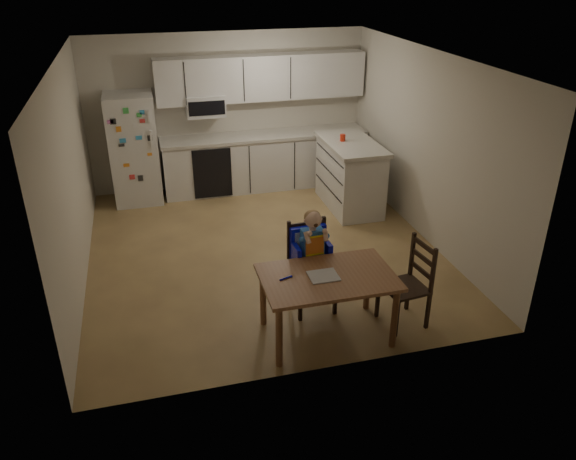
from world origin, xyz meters
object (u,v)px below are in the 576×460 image
at_px(red_cup, 343,138).
at_px(chair_side, 413,277).
at_px(refrigerator, 134,149).
at_px(chair_booster, 311,249).
at_px(kitchen_island, 350,174).
at_px(dining_table, 328,284).

distance_m(red_cup, chair_side, 3.20).
bearing_deg(red_cup, refrigerator, 161.74).
relative_size(red_cup, chair_booster, 0.09).
height_order(red_cup, chair_booster, chair_booster).
height_order(refrigerator, kitchen_island, refrigerator).
distance_m(refrigerator, dining_table, 4.52).
bearing_deg(dining_table, chair_side, 0.87).
xyz_separation_m(red_cup, chair_booster, (-1.27, -2.57, -0.38)).
bearing_deg(dining_table, red_cup, 68.01).
distance_m(refrigerator, red_cup, 3.22).
relative_size(red_cup, chair_side, 0.11).
xyz_separation_m(refrigerator, chair_booster, (1.77, -3.58, -0.14)).
bearing_deg(chair_side, refrigerator, -153.80).
bearing_deg(refrigerator, red_cup, -18.26).
xyz_separation_m(chair_booster, chair_side, (0.95, -0.56, -0.18)).
bearing_deg(red_cup, chair_side, -95.94).
distance_m(dining_table, chair_side, 0.95).
xyz_separation_m(dining_table, chair_side, (0.94, 0.01, -0.08)).
bearing_deg(chair_side, dining_table, -96.26).
bearing_deg(chair_side, red_cup, 166.93).
bearing_deg(kitchen_island, dining_table, -114.27).
xyz_separation_m(refrigerator, chair_side, (2.72, -4.14, -0.31)).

